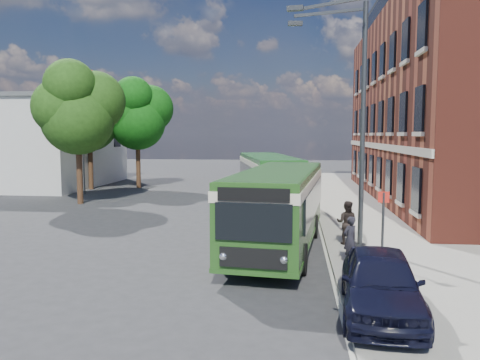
# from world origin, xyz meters

# --- Properties ---
(ground) EXTENTS (120.00, 120.00, 0.00)m
(ground) POSITION_xyz_m (0.00, 0.00, 0.00)
(ground) COLOR #2C2C2E
(ground) RESTS_ON ground
(pavement) EXTENTS (6.00, 48.00, 0.15)m
(pavement) POSITION_xyz_m (7.00, 8.00, 0.07)
(pavement) COLOR gray
(pavement) RESTS_ON ground
(kerb_line) EXTENTS (0.12, 48.00, 0.01)m
(kerb_line) POSITION_xyz_m (3.95, 8.00, 0.01)
(kerb_line) COLOR beige
(kerb_line) RESTS_ON ground
(brick_office) EXTENTS (12.10, 26.00, 14.20)m
(brick_office) POSITION_xyz_m (14.00, 12.00, 6.97)
(brick_office) COLOR maroon
(brick_office) RESTS_ON ground
(white_building) EXTENTS (9.40, 13.40, 7.30)m
(white_building) POSITION_xyz_m (-18.00, 18.00, 3.66)
(white_building) COLOR beige
(white_building) RESTS_ON ground
(flagpole) EXTENTS (0.95, 0.10, 9.00)m
(flagpole) POSITION_xyz_m (-12.45, 13.00, 4.94)
(flagpole) COLOR #343639
(flagpole) RESTS_ON ground
(street_lamp) EXTENTS (2.96, 2.38, 9.00)m
(street_lamp) POSITION_xyz_m (4.84, -2.00, 4.79)
(street_lamp) COLOR #343639
(street_lamp) RESTS_ON ground
(bus_stop_sign) EXTENTS (0.35, 0.08, 2.52)m
(bus_stop_sign) POSITION_xyz_m (5.60, -4.20, 1.51)
(bus_stop_sign) COLOR #343639
(bus_stop_sign) RESTS_ON ground
(bus_front) EXTENTS (3.62, 10.30, 3.02)m
(bus_front) POSITION_xyz_m (2.21, -1.88, 1.83)
(bus_front) COLOR #24501A
(bus_front) RESTS_ON ground
(bus_rear) EXTENTS (4.75, 11.09, 3.02)m
(bus_rear) POSITION_xyz_m (1.13, 9.57, 1.83)
(bus_rear) COLOR #1E5720
(bus_rear) RESTS_ON ground
(parked_car) EXTENTS (2.16, 4.56, 1.51)m
(parked_car) POSITION_xyz_m (4.80, -8.46, 0.90)
(parked_car) COLOR black
(parked_car) RESTS_ON pavement
(pedestrian_a) EXTENTS (0.66, 0.63, 1.52)m
(pedestrian_a) POSITION_xyz_m (4.60, -4.00, 0.91)
(pedestrian_a) COLOR black
(pedestrian_a) RESTS_ON pavement
(pedestrian_b) EXTENTS (0.97, 0.86, 1.67)m
(pedestrian_b) POSITION_xyz_m (4.77, -1.43, 0.99)
(pedestrian_b) COLOR black
(pedestrian_b) RESTS_ON pavement
(tree_left) EXTENTS (5.21, 4.95, 8.79)m
(tree_left) POSITION_xyz_m (-10.49, 8.21, 5.97)
(tree_left) COLOR #3A2115
(tree_left) RESTS_ON ground
(tree_mid) EXTENTS (5.13, 4.88, 8.66)m
(tree_mid) POSITION_xyz_m (-13.22, 15.83, 5.88)
(tree_mid) COLOR #3A2115
(tree_mid) RESTS_ON ground
(tree_right) EXTENTS (5.23, 4.97, 8.83)m
(tree_right) POSITION_xyz_m (-9.76, 17.08, 5.99)
(tree_right) COLOR #3A2115
(tree_right) RESTS_ON ground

